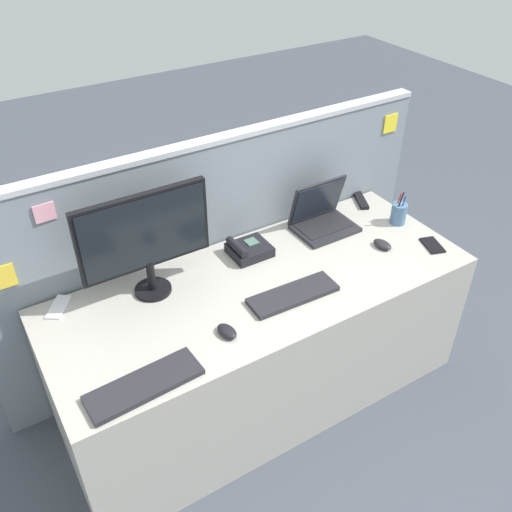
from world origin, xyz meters
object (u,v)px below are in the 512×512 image
(cell_phone_white_slab, at_px, (59,307))
(cell_phone_black_slab, at_px, (432,245))
(laptop, at_px, (321,216))
(desk_phone, at_px, (248,249))
(tv_remote, at_px, (361,200))
(pen_cup, at_px, (399,213))
(keyboard_main, at_px, (293,295))
(keyboard_spare, at_px, (144,385))
(computer_mouse_left_hand, at_px, (382,244))
(computer_mouse_right_hand, at_px, (227,331))
(desktop_monitor, at_px, (145,236))

(cell_phone_white_slab, bearing_deg, cell_phone_black_slab, 19.41)
(laptop, relative_size, cell_phone_white_slab, 2.04)
(desk_phone, height_order, tv_remote, desk_phone)
(desk_phone, bearing_deg, cell_phone_black_slab, -27.10)
(laptop, relative_size, pen_cup, 1.57)
(keyboard_main, height_order, cell_phone_black_slab, keyboard_main)
(desk_phone, distance_m, pen_cup, 0.82)
(desk_phone, bearing_deg, cell_phone_white_slab, 174.22)
(keyboard_spare, height_order, computer_mouse_left_hand, computer_mouse_left_hand)
(pen_cup, relative_size, tv_remote, 1.13)
(desk_phone, xyz_separation_m, computer_mouse_right_hand, (-0.35, -0.42, -0.01))
(keyboard_main, xyz_separation_m, cell_phone_white_slab, (-0.88, 0.45, -0.01))
(computer_mouse_left_hand, xyz_separation_m, pen_cup, (0.22, 0.13, 0.04))
(computer_mouse_right_hand, relative_size, pen_cup, 0.52)
(keyboard_spare, xyz_separation_m, pen_cup, (1.53, 0.34, 0.04))
(laptop, bearing_deg, computer_mouse_left_hand, -64.19)
(pen_cup, bearing_deg, laptop, 154.09)
(laptop, distance_m, tv_remote, 0.35)
(laptop, bearing_deg, desk_phone, -178.29)
(cell_phone_white_slab, bearing_deg, pen_cup, 27.43)
(keyboard_spare, height_order, cell_phone_white_slab, keyboard_spare)
(laptop, xyz_separation_m, cell_phone_white_slab, (-1.31, 0.08, -0.06))
(computer_mouse_left_hand, height_order, tv_remote, computer_mouse_left_hand)
(cell_phone_white_slab, bearing_deg, keyboard_spare, -40.19)
(desktop_monitor, distance_m, computer_mouse_right_hand, 0.51)
(tv_remote, bearing_deg, computer_mouse_left_hand, -91.89)
(pen_cup, height_order, cell_phone_white_slab, pen_cup)
(cell_phone_black_slab, bearing_deg, desk_phone, 171.29)
(desktop_monitor, height_order, pen_cup, desktop_monitor)
(laptop, height_order, pen_cup, laptop)
(computer_mouse_left_hand, xyz_separation_m, cell_phone_white_slab, (-1.46, 0.38, -0.01))
(desk_phone, bearing_deg, computer_mouse_left_hand, -26.23)
(keyboard_main, bearing_deg, desk_phone, 93.17)
(laptop, bearing_deg, tv_remote, 13.88)
(laptop, height_order, computer_mouse_right_hand, laptop)
(desk_phone, xyz_separation_m, keyboard_main, (0.01, -0.37, -0.02))
(computer_mouse_right_hand, distance_m, cell_phone_white_slab, 0.73)
(computer_mouse_right_hand, bearing_deg, computer_mouse_left_hand, -1.39)
(desk_phone, height_order, keyboard_main, desk_phone)
(laptop, bearing_deg, computer_mouse_right_hand, -151.24)
(laptop, relative_size, desk_phone, 1.63)
(computer_mouse_right_hand, xyz_separation_m, cell_phone_black_slab, (1.15, 0.01, -0.01))
(desktop_monitor, bearing_deg, desk_phone, 0.91)
(keyboard_spare, height_order, tv_remote, keyboard_spare)
(desk_phone, bearing_deg, desktop_monitor, -179.09)
(desktop_monitor, height_order, cell_phone_black_slab, desktop_monitor)
(computer_mouse_left_hand, distance_m, pen_cup, 0.25)
(cell_phone_white_slab, bearing_deg, tv_remote, 36.22)
(desktop_monitor, distance_m, desk_phone, 0.56)
(desktop_monitor, relative_size, pen_cup, 2.92)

